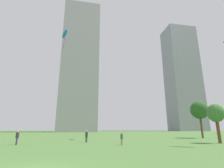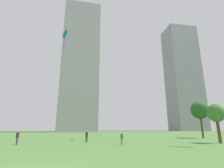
{
  "view_description": "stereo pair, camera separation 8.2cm",
  "coord_description": "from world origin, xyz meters",
  "views": [
    {
      "loc": [
        4.69,
        -8.84,
        2.14
      ],
      "look_at": [
        2.82,
        12.95,
        7.89
      ],
      "focal_mm": 26.96,
      "sensor_mm": 36.0,
      "label": 1
    },
    {
      "loc": [
        4.77,
        -8.83,
        2.14
      ],
      "look_at": [
        2.82,
        12.95,
        7.89
      ],
      "focal_mm": 26.96,
      "sensor_mm": 36.0,
      "label": 2
    }
  ],
  "objects": [
    {
      "name": "person_standing_0",
      "position": [
        3.99,
        14.43,
        0.9
      ],
      "size": [
        0.35,
        0.35,
        1.56
      ],
      "rotation": [
        0.0,
        0.0,
        2.83
      ],
      "color": "tan",
      "rests_on": "ground"
    },
    {
      "name": "person_standing_1",
      "position": [
        -1.64,
        18.24,
        1.05
      ],
      "size": [
        0.4,
        0.4,
        1.81
      ],
      "rotation": [
        0.0,
        0.0,
        4.0
      ],
      "color": "#3F593F",
      "rests_on": "ground"
    },
    {
      "name": "park_tree_0",
      "position": [
        21.48,
        31.81,
        6.14
      ],
      "size": [
        3.95,
        3.95,
        8.21
      ],
      "color": "brown",
      "rests_on": "ground"
    },
    {
      "name": "park_tree_1",
      "position": [
        18.23,
        18.28,
        4.28
      ],
      "size": [
        2.47,
        2.47,
        5.77
      ],
      "color": "brown",
      "rests_on": "ground"
    },
    {
      "name": "kite_flying_1",
      "position": [
        -7.71,
        21.19,
        20.94
      ],
      "size": [
        6.73,
        8.07,
        21.73
      ],
      "color": "silver",
      "rests_on": "ground"
    },
    {
      "name": "person_standing_2",
      "position": [
        -9.93,
        13.47,
        1.04
      ],
      "size": [
        0.4,
        0.4,
        1.8
      ],
      "rotation": [
        0.0,
        0.0,
        2.44
      ],
      "color": "#593372",
      "rests_on": "ground"
    },
    {
      "name": "distant_highrise_1",
      "position": [
        -25.1,
        92.46,
        42.54
      ],
      "size": [
        26.73,
        21.72,
        85.07
      ],
      "primitive_type": "cube",
      "rotation": [
        0.0,
        0.0,
        0.29
      ],
      "color": "#939399",
      "rests_on": "ground"
    },
    {
      "name": "distant_highrise_0",
      "position": [
        53.43,
        134.64,
        45.0
      ],
      "size": [
        29.09,
        24.61,
        90.01
      ],
      "primitive_type": "cube",
      "rotation": [
        0.0,
        0.0,
        0.26
      ],
      "color": "gray",
      "rests_on": "ground"
    }
  ]
}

